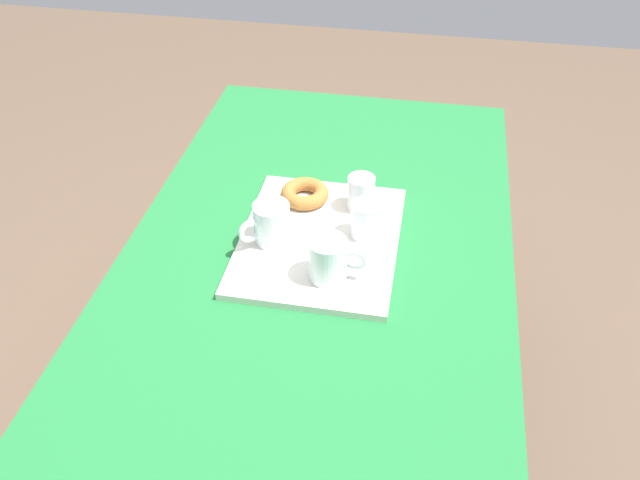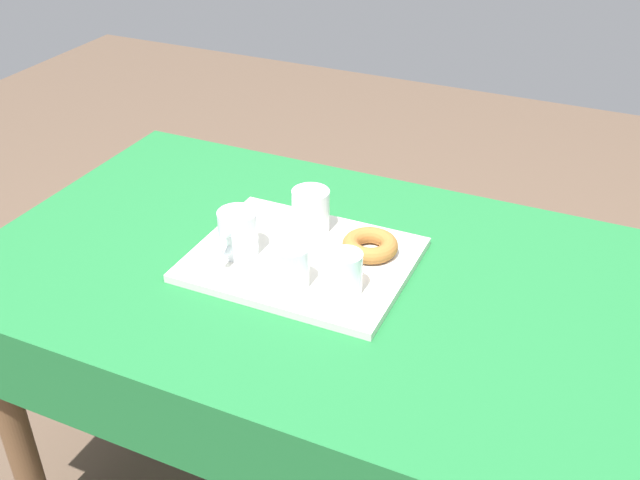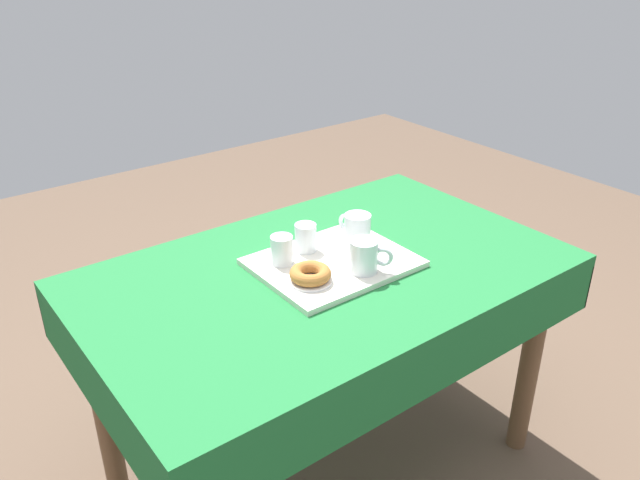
{
  "view_description": "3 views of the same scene",
  "coord_description": "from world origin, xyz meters",
  "px_view_note": "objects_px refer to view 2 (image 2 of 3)",
  "views": [
    {
      "loc": [
        1.11,
        0.2,
        1.65
      ],
      "look_at": [
        0.04,
        0.0,
        0.76
      ],
      "focal_mm": 37.04,
      "sensor_mm": 36.0,
      "label": 1
    },
    {
      "loc": [
        -0.51,
        1.09,
        1.55
      ],
      "look_at": [
        -0.01,
        -0.01,
        0.79
      ],
      "focal_mm": 41.61,
      "sensor_mm": 36.0,
      "label": 2
    },
    {
      "loc": [
        -0.95,
        -1.22,
        1.6
      ],
      "look_at": [
        0.02,
        0.05,
        0.8
      ],
      "focal_mm": 35.98,
      "sensor_mm": 36.0,
      "label": 3
    }
  ],
  "objects_px": {
    "dining_table": "(314,306)",
    "water_glass_far": "(292,268)",
    "sugar_donut_left": "(370,245)",
    "donut_plate_left": "(370,254)",
    "tea_mug_right": "(310,211)",
    "tea_mug_left": "(238,234)",
    "water_glass_near": "(346,275)",
    "serving_tray": "(303,258)"
  },
  "relations": [
    {
      "from": "dining_table",
      "to": "water_glass_far",
      "type": "relative_size",
      "value": 16.47
    },
    {
      "from": "dining_table",
      "to": "tea_mug_left",
      "type": "height_order",
      "value": "tea_mug_left"
    },
    {
      "from": "tea_mug_right",
      "to": "water_glass_near",
      "type": "bearing_deg",
      "value": 131.33
    },
    {
      "from": "tea_mug_left",
      "to": "water_glass_near",
      "type": "xyz_separation_m",
      "value": [
        -0.24,
        0.03,
        -0.01
      ]
    },
    {
      "from": "tea_mug_left",
      "to": "water_glass_far",
      "type": "distance_m",
      "value": 0.15
    },
    {
      "from": "water_glass_far",
      "to": "sugar_donut_left",
      "type": "relative_size",
      "value": 0.74
    },
    {
      "from": "tea_mug_left",
      "to": "dining_table",
      "type": "bearing_deg",
      "value": -164.42
    },
    {
      "from": "dining_table",
      "to": "water_glass_near",
      "type": "xyz_separation_m",
      "value": [
        -0.1,
        0.07,
        0.15
      ]
    },
    {
      "from": "serving_tray",
      "to": "donut_plate_left",
      "type": "distance_m",
      "value": 0.13
    },
    {
      "from": "donut_plate_left",
      "to": "water_glass_near",
      "type": "bearing_deg",
      "value": 90.89
    },
    {
      "from": "tea_mug_right",
      "to": "water_glass_far",
      "type": "height_order",
      "value": "tea_mug_right"
    },
    {
      "from": "tea_mug_left",
      "to": "water_glass_near",
      "type": "distance_m",
      "value": 0.24
    },
    {
      "from": "dining_table",
      "to": "tea_mug_right",
      "type": "relative_size",
      "value": 13.37
    },
    {
      "from": "tea_mug_right",
      "to": "water_glass_far",
      "type": "relative_size",
      "value": 1.23
    },
    {
      "from": "dining_table",
      "to": "sugar_donut_left",
      "type": "bearing_deg",
      "value": -148.98
    },
    {
      "from": "donut_plate_left",
      "to": "dining_table",
      "type": "bearing_deg",
      "value": 31.02
    },
    {
      "from": "water_glass_far",
      "to": "donut_plate_left",
      "type": "xyz_separation_m",
      "value": [
        -0.09,
        -0.15,
        -0.03
      ]
    },
    {
      "from": "donut_plate_left",
      "to": "tea_mug_right",
      "type": "bearing_deg",
      "value": -15.89
    },
    {
      "from": "tea_mug_left",
      "to": "sugar_donut_left",
      "type": "xyz_separation_m",
      "value": [
        -0.24,
        -0.1,
        -0.02
      ]
    },
    {
      "from": "serving_tray",
      "to": "water_glass_far",
      "type": "xyz_separation_m",
      "value": [
        -0.03,
        0.1,
        0.04
      ]
    },
    {
      "from": "sugar_donut_left",
      "to": "tea_mug_left",
      "type": "bearing_deg",
      "value": 22.08
    },
    {
      "from": "tea_mug_right",
      "to": "sugar_donut_left",
      "type": "relative_size",
      "value": 0.91
    },
    {
      "from": "dining_table",
      "to": "water_glass_far",
      "type": "distance_m",
      "value": 0.18
    },
    {
      "from": "serving_tray",
      "to": "sugar_donut_left",
      "type": "bearing_deg",
      "value": -156.3
    },
    {
      "from": "tea_mug_right",
      "to": "water_glass_near",
      "type": "distance_m",
      "value": 0.23
    },
    {
      "from": "dining_table",
      "to": "donut_plate_left",
      "type": "relative_size",
      "value": 11.52
    },
    {
      "from": "tea_mug_left",
      "to": "water_glass_near",
      "type": "height_order",
      "value": "tea_mug_left"
    },
    {
      "from": "tea_mug_right",
      "to": "donut_plate_left",
      "type": "xyz_separation_m",
      "value": [
        -0.15,
        0.04,
        -0.04
      ]
    },
    {
      "from": "tea_mug_right",
      "to": "sugar_donut_left",
      "type": "bearing_deg",
      "value": 164.11
    },
    {
      "from": "water_glass_near",
      "to": "sugar_donut_left",
      "type": "xyz_separation_m",
      "value": [
        0.0,
        -0.13,
        -0.01
      ]
    },
    {
      "from": "sugar_donut_left",
      "to": "donut_plate_left",
      "type": "bearing_deg",
      "value": 0.0
    },
    {
      "from": "sugar_donut_left",
      "to": "water_glass_near",
      "type": "bearing_deg",
      "value": 90.89
    },
    {
      "from": "serving_tray",
      "to": "water_glass_far",
      "type": "bearing_deg",
      "value": 104.72
    },
    {
      "from": "water_glass_near",
      "to": "tea_mug_right",
      "type": "bearing_deg",
      "value": -48.67
    },
    {
      "from": "water_glass_far",
      "to": "serving_tray",
      "type": "bearing_deg",
      "value": -75.28
    },
    {
      "from": "water_glass_near",
      "to": "donut_plate_left",
      "type": "bearing_deg",
      "value": -89.11
    },
    {
      "from": "serving_tray",
      "to": "sugar_donut_left",
      "type": "height_order",
      "value": "sugar_donut_left"
    },
    {
      "from": "tea_mug_left",
      "to": "water_glass_near",
      "type": "relative_size",
      "value": 1.46
    },
    {
      "from": "water_glass_far",
      "to": "sugar_donut_left",
      "type": "xyz_separation_m",
      "value": [
        -0.09,
        -0.15,
        -0.01
      ]
    },
    {
      "from": "water_glass_near",
      "to": "water_glass_far",
      "type": "xyz_separation_m",
      "value": [
        0.1,
        0.02,
        0.0
      ]
    },
    {
      "from": "water_glass_far",
      "to": "sugar_donut_left",
      "type": "distance_m",
      "value": 0.18
    },
    {
      "from": "dining_table",
      "to": "donut_plate_left",
      "type": "distance_m",
      "value": 0.16
    }
  ]
}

